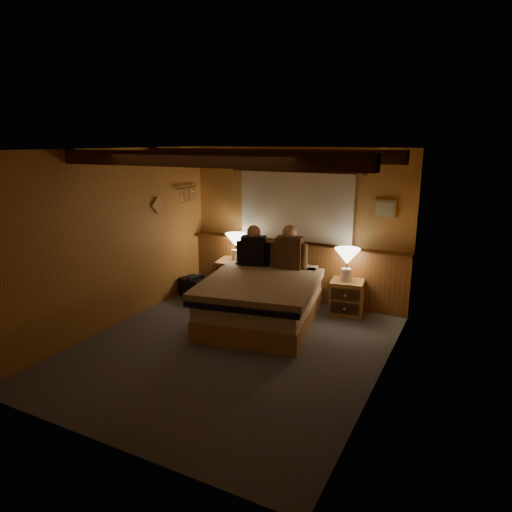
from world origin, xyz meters
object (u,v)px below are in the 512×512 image
Objects in this scene: nightstand_left at (235,278)px; person_left at (254,249)px; lamp_right at (347,258)px; lamp_left at (235,241)px; duffel_bag at (196,287)px; bed at (262,300)px; nightstand_right at (347,297)px; person_right at (289,251)px.

person_left is at bearing -37.79° from nightstand_left.
person_left is (-1.37, -0.28, 0.06)m from lamp_right.
duffel_bag is (-0.54, -0.38, -0.75)m from lamp_left.
bed is 4.41× the size of lamp_right.
nightstand_right is 1.09m from person_right.
bed reaches higher than nightstand_right.
person_left reaches higher than lamp_left.
bed is 3.16× the size of person_right.
person_left is (-1.39, -0.30, 0.65)m from nightstand_right.
bed is 4.10× the size of nightstand_right.
lamp_left is 0.90× the size of lamp_right.
lamp_right is 0.72× the size of person_right.
bed is 1.31m from nightstand_right.
nightstand_left reaches higher than duffel_bag.
duffel_bag is at bearing -171.37° from lamp_right.
lamp_right is (1.85, 0.03, 0.55)m from nightstand_left.
person_left reaches higher than duffel_bag.
person_left is 0.95× the size of person_right.
lamp_right is at bearing 25.67° from duffel_bag.
person_right is 1.76m from duffel_bag.
person_left is at bearing -176.54° from nightstand_right.
duffel_bag is at bearing 150.91° from bed.
nightstand_left is at bearing 135.06° from person_left.
nightstand_right is at bearing -8.24° from nightstand_left.
nightstand_left is 1.21m from person_right.
person_left is 1.11× the size of duffel_bag.
bed is 4.89× the size of lamp_left.
person_right is (-0.84, -0.22, 0.66)m from nightstand_right.
lamp_right is at bearing -8.63° from nightstand_left.
bed is 3.68× the size of duffel_bag.
lamp_left reaches higher than nightstand_left.
nightstand_right is 1.08× the size of lamp_right.
nightstand_left reaches higher than nightstand_right.
lamp_left reaches higher than lamp_right.
lamp_right is 0.85m from person_right.
person_right reaches higher than lamp_right.
person_right reaches higher than duffel_bag.
duffel_bag is (-0.55, -0.34, -0.14)m from nightstand_left.
duffel_bag is at bearing 167.94° from person_left.
person_right is (1.03, -0.18, 0.62)m from nightstand_left.
person_right reaches higher than lamp_left.
bed is at bearing -44.10° from lamp_left.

